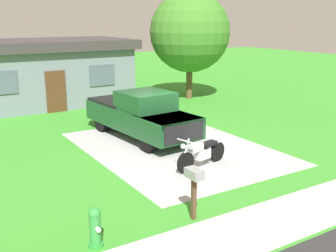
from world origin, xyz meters
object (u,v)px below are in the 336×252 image
object	(u,v)px
pickup_truck	(140,114)
shade_tree	(190,32)
fire_hydrant	(95,227)
motorcycle	(202,153)
mailbox	(194,181)
neighbor_house	(41,72)

from	to	relation	value
pickup_truck	shade_tree	bearing A→B (deg)	42.03
fire_hydrant	shade_tree	bearing A→B (deg)	48.70
motorcycle	shade_tree	bearing A→B (deg)	57.38
mailbox	shade_tree	xyz separation A→B (m)	(8.57, 12.62, 2.87)
motorcycle	pickup_truck	xyz separation A→B (m)	(-0.05, 4.11, 0.48)
fire_hydrant	pickup_truck	bearing A→B (deg)	55.61
fire_hydrant	motorcycle	bearing A→B (deg)	29.79
pickup_truck	mailbox	distance (m)	7.25
pickup_truck	shade_tree	distance (m)	9.02
fire_hydrant	neighbor_house	distance (m)	15.92
shade_tree	neighbor_house	distance (m)	8.62
pickup_truck	neighbor_house	size ratio (longest dim) A/B	0.60
mailbox	shade_tree	bearing A→B (deg)	55.83
pickup_truck	neighbor_house	distance (m)	8.89
motorcycle	shade_tree	distance (m)	12.15
shade_tree	pickup_truck	bearing A→B (deg)	-137.97
mailbox	neighbor_house	bearing A→B (deg)	87.22
fire_hydrant	mailbox	size ratio (longest dim) A/B	0.69
motorcycle	mailbox	distance (m)	3.64
mailbox	motorcycle	bearing A→B (deg)	50.79
pickup_truck	neighbor_house	xyz separation A→B (m)	(-1.46, 8.73, 0.84)
shade_tree	neighbor_house	bearing A→B (deg)	158.96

